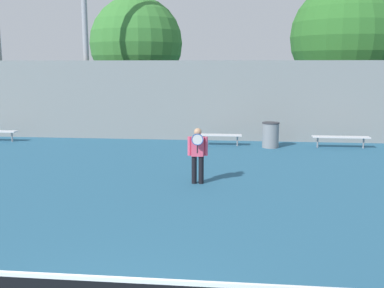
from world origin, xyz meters
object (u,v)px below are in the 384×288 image
at_px(tree_green_broad, 136,44).
at_px(tennis_player, 198,153).
at_px(bench_courtside_near, 221,136).
at_px(trash_bin, 271,135).
at_px(tree_green_tall, 345,37).
at_px(bench_by_gate, 341,137).

bearing_deg(tree_green_broad, tennis_player, -69.59).
distance_m(bench_courtside_near, trash_bin, 1.95).
bearing_deg(trash_bin, tree_green_tall, 58.67).
relative_size(bench_by_gate, tree_green_tall, 0.30).
distance_m(bench_by_gate, tree_green_tall, 7.80).
relative_size(tennis_player, tree_green_tall, 0.21).
relative_size(trash_bin, tree_green_broad, 0.15).
relative_size(tennis_player, trash_bin, 1.54).
relative_size(bench_courtside_near, tree_green_tall, 0.23).
bearing_deg(bench_by_gate, tennis_player, -130.56).
distance_m(bench_courtside_near, tree_green_broad, 8.21).
xyz_separation_m(trash_bin, tree_green_tall, (4.05, 6.65, 4.05)).
height_order(tennis_player, trash_bin, tennis_player).
height_order(bench_courtside_near, tree_green_tall, tree_green_tall).
distance_m(tree_green_tall, tree_green_broad, 10.66).
bearing_deg(trash_bin, tennis_player, -112.17).
bearing_deg(tree_green_broad, bench_courtside_near, -50.40).
height_order(tennis_player, tree_green_tall, tree_green_tall).
distance_m(bench_courtside_near, bench_by_gate, 4.64).
bearing_deg(trash_bin, bench_courtside_near, 174.82).
relative_size(tennis_player, bench_by_gate, 0.70).
distance_m(tennis_player, tree_green_tall, 14.36).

